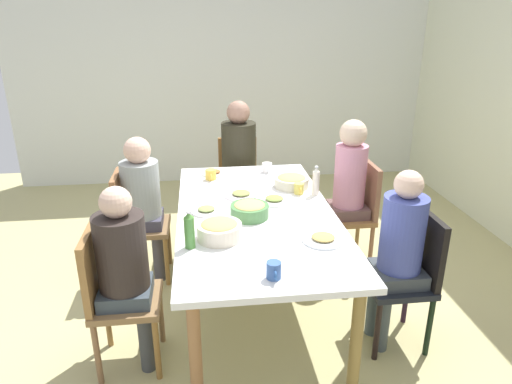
{
  "coord_description": "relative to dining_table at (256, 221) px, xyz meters",
  "views": [
    {
      "loc": [
        2.95,
        -0.37,
        2.05
      ],
      "look_at": [
        0.0,
        0.0,
        0.9
      ],
      "focal_mm": 32.55,
      "sensor_mm": 36.0,
      "label": 1
    }
  ],
  "objects": [
    {
      "name": "wall_left",
      "position": [
        -2.92,
        0.0,
        0.62
      ],
      "size": [
        0.12,
        5.22,
        2.6
      ],
      "primitive_type": "cube",
      "color": "silver",
      "rests_on": "ground_plane"
    },
    {
      "name": "plate_1",
      "position": [
        -0.04,
        -0.34,
        0.08
      ],
      "size": [
        0.21,
        0.21,
        0.04
      ],
      "color": "silver",
      "rests_on": "dining_table"
    },
    {
      "name": "cup_1",
      "position": [
        -0.72,
        -0.29,
        0.11
      ],
      "size": [
        0.12,
        0.09,
        0.09
      ],
      "color": "#EBBD45",
      "rests_on": "dining_table"
    },
    {
      "name": "chair_4",
      "position": [
        0.52,
        0.92,
        -0.17
      ],
      "size": [
        0.4,
        0.4,
        0.9
      ],
      "color": "black",
      "rests_on": "ground_plane"
    },
    {
      "name": "person_0",
      "position": [
        -0.52,
        -0.83,
        0.03
      ],
      "size": [
        0.3,
        0.3,
        1.19
      ],
      "color": "#3B4348",
      "rests_on": "ground_plane"
    },
    {
      "name": "dining_table",
      "position": [
        0.0,
        0.0,
        0.0
      ],
      "size": [
        2.08,
        1.08,
        0.75
      ],
      "color": "white",
      "rests_on": "ground_plane"
    },
    {
      "name": "plate_0",
      "position": [
        -0.31,
        -0.07,
        0.08
      ],
      "size": [
        0.25,
        0.25,
        0.04
      ],
      "color": "white",
      "rests_on": "dining_table"
    },
    {
      "name": "plate_3",
      "position": [
        0.49,
        0.35,
        0.08
      ],
      "size": [
        0.26,
        0.26,
        0.04
      ],
      "color": "white",
      "rests_on": "dining_table"
    },
    {
      "name": "plate_4",
      "position": [
        -0.85,
        -0.26,
        0.08
      ],
      "size": [
        0.21,
        0.21,
        0.04
      ],
      "color": "white",
      "rests_on": "dining_table"
    },
    {
      "name": "chair_0",
      "position": [
        -0.52,
        -0.92,
        -0.17
      ],
      "size": [
        0.4,
        0.4,
        0.9
      ],
      "color": "olive",
      "rests_on": "ground_plane"
    },
    {
      "name": "plate_2",
      "position": [
        -0.17,
        0.16,
        0.08
      ],
      "size": [
        0.24,
        0.24,
        0.04
      ],
      "color": "white",
      "rests_on": "dining_table"
    },
    {
      "name": "ground_plane",
      "position": [
        0.0,
        0.0,
        -0.68
      ],
      "size": [
        6.87,
        6.87,
        0.0
      ],
      "primitive_type": "plane",
      "color": "tan"
    },
    {
      "name": "chair_3",
      "position": [
        -0.52,
        0.92,
        -0.17
      ],
      "size": [
        0.4,
        0.4,
        0.9
      ],
      "color": "brown",
      "rests_on": "ground_plane"
    },
    {
      "name": "person_4",
      "position": [
        0.52,
        0.83,
        0.02
      ],
      "size": [
        0.3,
        0.3,
        1.2
      ],
      "color": "#40494A",
      "rests_on": "ground_plane"
    },
    {
      "name": "person_3",
      "position": [
        -0.52,
        0.83,
        0.07
      ],
      "size": [
        0.3,
        0.3,
        1.27
      ],
      "color": "brown",
      "rests_on": "ground_plane"
    },
    {
      "name": "bowl_1",
      "position": [
        0.08,
        -0.05,
        0.12
      ],
      "size": [
        0.26,
        0.26,
        0.11
      ],
      "color": "#4B8047",
      "rests_on": "dining_table"
    },
    {
      "name": "cup_0",
      "position": [
        -0.31,
        0.37,
        0.11
      ],
      "size": [
        0.11,
        0.07,
        0.08
      ],
      "color": "#DCC854",
      "rests_on": "dining_table"
    },
    {
      "name": "cup_3",
      "position": [
        -0.85,
        0.2,
        0.11
      ],
      "size": [
        0.12,
        0.08,
        0.08
      ],
      "color": "white",
      "rests_on": "dining_table"
    },
    {
      "name": "bowl_0",
      "position": [
        -0.46,
        0.34,
        0.12
      ],
      "size": [
        0.27,
        0.27,
        0.1
      ],
      "color": "beige",
      "rests_on": "dining_table"
    },
    {
      "name": "person_2",
      "position": [
        -1.33,
        0.0,
        0.1
      ],
      "size": [
        0.33,
        0.33,
        1.3
      ],
      "color": "navy",
      "rests_on": "ground_plane"
    },
    {
      "name": "bowl_2",
      "position": [
        0.38,
        -0.27,
        0.13
      ],
      "size": [
        0.28,
        0.28,
        0.12
      ],
      "color": "beige",
      "rests_on": "dining_table"
    },
    {
      "name": "chair_1",
      "position": [
        0.52,
        -0.92,
        -0.17
      ],
      "size": [
        0.4,
        0.4,
        0.9
      ],
      "color": "olive",
      "rests_on": "ground_plane"
    },
    {
      "name": "person_1",
      "position": [
        0.52,
        -0.83,
        0.02
      ],
      "size": [
        0.3,
        0.3,
        1.17
      ],
      "color": "#3C4140",
      "rests_on": "ground_plane"
    },
    {
      "name": "cup_2",
      "position": [
        0.87,
        -0.01,
        0.12
      ],
      "size": [
        0.11,
        0.08,
        0.09
      ],
      "color": "#385B98",
      "rests_on": "dining_table"
    },
    {
      "name": "bottle_0",
      "position": [
        -0.27,
        0.49,
        0.18
      ],
      "size": [
        0.05,
        0.05,
        0.23
      ],
      "color": "silver",
      "rests_on": "dining_table"
    },
    {
      "name": "bottle_1",
      "position": [
        0.47,
        -0.45,
        0.18
      ],
      "size": [
        0.06,
        0.06,
        0.24
      ],
      "color": "#468337",
      "rests_on": "dining_table"
    },
    {
      "name": "chair_2",
      "position": [
        -1.42,
        0.0,
        -0.17
      ],
      "size": [
        0.4,
        0.4,
        0.9
      ],
      "color": "olive",
      "rests_on": "ground_plane"
    }
  ]
}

